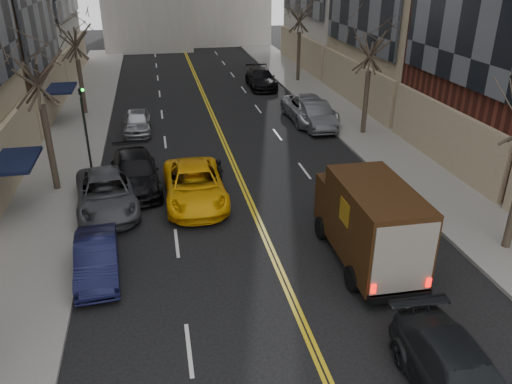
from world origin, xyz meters
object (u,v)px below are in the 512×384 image
observer_sedan (461,381)px  pedestrian (220,174)px  ups_truck (368,223)px  taxi (195,185)px

observer_sedan → pedestrian: (-4.07, 13.95, 0.02)m
ups_truck → pedestrian: 8.63m
observer_sedan → pedestrian: bearing=107.6°
ups_truck → pedestrian: size_ratio=3.89×
ups_truck → observer_sedan: ups_truck is taller
pedestrian → observer_sedan: bearing=-154.2°
taxi → pedestrian: 1.74m
ups_truck → taxi: 8.46m
ups_truck → observer_sedan: 6.60m
pedestrian → taxi: bearing=141.2°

